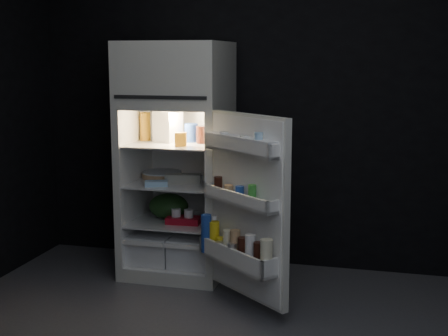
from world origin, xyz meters
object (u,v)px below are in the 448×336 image
(refrigerator, at_px, (178,151))
(fridge_door, at_px, (244,210))
(egg_carton, at_px, (183,179))
(yogurt_tray, at_px, (184,220))
(milk_jug, at_px, (168,126))

(refrigerator, bearing_deg, fridge_door, -42.80)
(egg_carton, distance_m, yogurt_tray, 0.31)
(fridge_door, relative_size, milk_jug, 5.08)
(fridge_door, bearing_deg, egg_carton, 138.66)
(refrigerator, xyz_separation_m, milk_jug, (-0.08, -0.00, 0.19))
(fridge_door, height_order, yogurt_tray, fridge_door)
(milk_jug, distance_m, yogurt_tray, 0.73)
(refrigerator, bearing_deg, egg_carton, -52.95)
(milk_jug, bearing_deg, egg_carton, -11.06)
(egg_carton, relative_size, yogurt_tray, 1.05)
(yogurt_tray, bearing_deg, refrigerator, 119.37)
(refrigerator, relative_size, fridge_door, 1.46)
(egg_carton, bearing_deg, fridge_door, -55.01)
(milk_jug, relative_size, yogurt_tray, 0.94)
(fridge_door, distance_m, milk_jug, 1.07)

